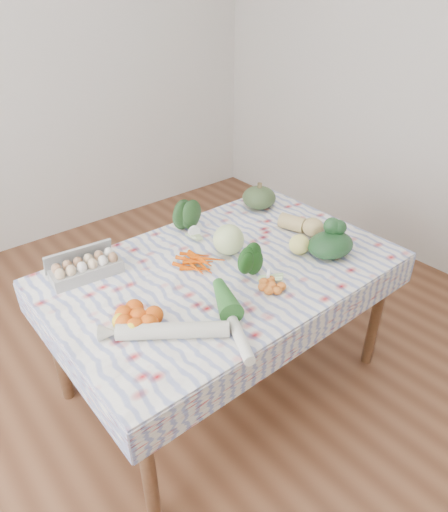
{
  "coord_description": "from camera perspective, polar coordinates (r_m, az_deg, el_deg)",
  "views": [
    {
      "loc": [
        -1.18,
        -1.42,
        1.98
      ],
      "look_at": [
        0.0,
        0.0,
        0.82
      ],
      "focal_mm": 32.0,
      "sensor_mm": 36.0,
      "label": 1
    }
  ],
  "objects": [
    {
      "name": "spinach_bag",
      "position": [
        2.34,
        13.15,
        1.38
      ],
      "size": [
        0.26,
        0.21,
        0.11
      ],
      "primitive_type": "ellipsoid",
      "rotation": [
        0.0,
        0.0,
        0.04
      ],
      "color": "#153319",
      "rests_on": "tablecloth"
    },
    {
      "name": "grapefruit",
      "position": [
        2.32,
        9.39,
        1.43
      ],
      "size": [
        0.12,
        0.12,
        0.1
      ],
      "primitive_type": "sphere",
      "rotation": [
        0.0,
        0.0,
        -0.19
      ],
      "color": "#EEE770",
      "rests_on": "tablecloth"
    },
    {
      "name": "ground",
      "position": [
        2.71,
        0.0,
        -14.89
      ],
      "size": [
        4.5,
        4.5,
        0.0
      ],
      "primitive_type": "plane",
      "color": "brown",
      "rests_on": "ground"
    },
    {
      "name": "butternut_squash",
      "position": [
        2.51,
        9.71,
        4.06
      ],
      "size": [
        0.18,
        0.27,
        0.11
      ],
      "primitive_type": "ellipsoid",
      "rotation": [
        0.0,
        0.0,
        0.3
      ],
      "color": "tan",
      "rests_on": "tablecloth"
    },
    {
      "name": "orange_cluster",
      "position": [
        1.87,
        -10.65,
        -7.47
      ],
      "size": [
        0.32,
        0.32,
        0.08
      ],
      "primitive_type": "cube",
      "rotation": [
        0.0,
        0.0,
        0.41
      ],
      "color": "#E0530D",
      "rests_on": "tablecloth"
    },
    {
      "name": "kale_bunch",
      "position": [
        2.46,
        -4.23,
        4.28
      ],
      "size": [
        0.2,
        0.19,
        0.15
      ],
      "primitive_type": "ellipsoid",
      "rotation": [
        0.0,
        0.0,
        -0.25
      ],
      "color": "#1D3E1A",
      "rests_on": "tablecloth"
    },
    {
      "name": "cabbage",
      "position": [
        2.27,
        0.57,
        2.04
      ],
      "size": [
        0.18,
        0.18,
        0.16
      ],
      "primitive_type": "sphere",
      "rotation": [
        0.0,
        0.0,
        0.15
      ],
      "color": "#C6DD8C",
      "rests_on": "tablecloth"
    },
    {
      "name": "daikon",
      "position": [
        1.8,
        -6.42,
        -9.25
      ],
      "size": [
        0.41,
        0.33,
        0.07
      ],
      "primitive_type": "cylinder",
      "rotation": [
        1.57,
        0.0,
        0.93
      ],
      "color": "beige",
      "rests_on": "tablecloth"
    },
    {
      "name": "carrot_bunch",
      "position": [
        2.21,
        -3.77,
        -0.84
      ],
      "size": [
        0.25,
        0.23,
        0.04
      ],
      "primitive_type": "cube",
      "rotation": [
        0.0,
        0.0,
        0.3
      ],
      "color": "#D44500",
      "rests_on": "tablecloth"
    },
    {
      "name": "wall_back",
      "position": [
        3.9,
        -23.26,
        21.17
      ],
      "size": [
        4.0,
        0.04,
        2.8
      ],
      "primitive_type": "cube",
      "color": "silver",
      "rests_on": "ground"
    },
    {
      "name": "mandarin_cluster",
      "position": [
        2.06,
        6.0,
        -3.59
      ],
      "size": [
        0.15,
        0.15,
        0.04
      ],
      "primitive_type": "cube",
      "rotation": [
        0.0,
        0.0,
        0.02
      ],
      "color": "orange",
      "rests_on": "tablecloth"
    },
    {
      "name": "egg_carton",
      "position": [
        2.21,
        -16.83,
        -1.56
      ],
      "size": [
        0.34,
        0.16,
        0.09
      ],
      "primitive_type": "cube",
      "rotation": [
        0.0,
        0.0,
        -0.1
      ],
      "color": "#989793",
      "rests_on": "tablecloth"
    },
    {
      "name": "dining_table",
      "position": [
        2.26,
        0.0,
        -3.05
      ],
      "size": [
        1.6,
        1.0,
        0.75
      ],
      "color": "brown",
      "rests_on": "ground"
    },
    {
      "name": "tablecloth",
      "position": [
        2.22,
        0.0,
        -1.4
      ],
      "size": [
        1.66,
        1.06,
        0.01
      ],
      "primitive_type": "cube",
      "color": "white",
      "rests_on": "dining_table"
    },
    {
      "name": "broccoli",
      "position": [
        2.1,
        4.33,
        -1.76
      ],
      "size": [
        0.2,
        0.2,
        0.11
      ],
      "primitive_type": "ellipsoid",
      "rotation": [
        0.0,
        0.0,
        0.68
      ],
      "color": "#164213",
      "rests_on": "tablecloth"
    },
    {
      "name": "kabocha_squash",
      "position": [
        2.76,
        4.41,
        7.31
      ],
      "size": [
        0.21,
        0.21,
        0.13
      ],
      "primitive_type": "ellipsoid",
      "rotation": [
        0.0,
        0.0,
        -0.05
      ],
      "color": "#3B512C",
      "rests_on": "tablecloth"
    },
    {
      "name": "leek",
      "position": [
        1.84,
        1.12,
        -8.18
      ],
      "size": [
        0.24,
        0.43,
        0.05
      ],
      "primitive_type": "cylinder",
      "rotation": [
        1.57,
        0.0,
        -0.43
      ],
      "color": "silver",
      "rests_on": "tablecloth"
    }
  ]
}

